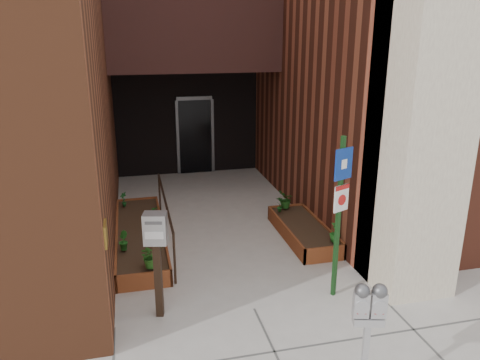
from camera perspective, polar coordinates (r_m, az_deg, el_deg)
ground at (r=7.16m, az=1.73°, el=-15.43°), size 80.00×80.00×0.00m
planter_left at (r=9.29m, az=-12.06°, el=-6.77°), size 0.90×3.60×0.30m
planter_right at (r=9.39m, az=7.71°, el=-6.23°), size 0.80×2.20×0.30m
handrail at (r=9.03m, az=-9.12°, el=-3.10°), size 0.04×3.34×0.90m
parking_meter at (r=5.12m, az=15.44°, el=-15.43°), size 0.35×0.20×1.50m
sign_post at (r=6.96m, az=12.11°, el=-2.56°), size 0.32×0.16×2.52m
payment_dropbox at (r=6.57m, az=-10.18°, el=-7.59°), size 0.36×0.30×1.58m
shrub_left_a at (r=7.69m, az=-10.80°, el=-9.03°), size 0.47×0.47×0.39m
shrub_left_b at (r=8.37m, az=-14.07°, el=-7.19°), size 0.22×0.22×0.34m
shrub_left_c at (r=9.30m, az=-10.38°, el=-4.27°), size 0.29×0.29×0.37m
shrub_left_d at (r=10.39m, az=-14.00°, el=-2.30°), size 0.23×0.23×0.32m
shrub_right_a at (r=8.59m, az=11.51°, el=-6.28°), size 0.27×0.27×0.35m
shrub_right_b at (r=9.82m, az=4.91°, el=-2.94°), size 0.25×0.25×0.33m
shrub_right_c at (r=10.02m, az=5.60°, el=-2.41°), size 0.45×0.45×0.38m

